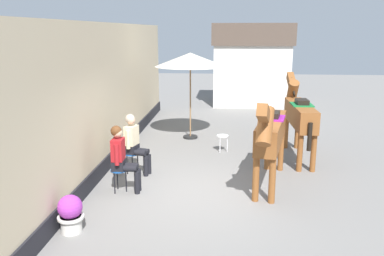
{
  "coord_description": "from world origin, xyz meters",
  "views": [
    {
      "loc": [
        0.38,
        -7.73,
        3.23
      ],
      "look_at": [
        -0.4,
        1.2,
        1.05
      ],
      "focal_mm": 37.82,
      "sensor_mm": 36.0,
      "label": 1
    }
  ],
  "objects_px": {
    "seated_visitor_near": "(121,155)",
    "cafe_parasol": "(190,60)",
    "saddled_horse_near": "(270,133)",
    "seated_visitor_far": "(134,141)",
    "spare_stool_white": "(223,137)",
    "saddled_horse_far": "(299,114)",
    "flower_planter_near": "(70,213)"
  },
  "relations": [
    {
      "from": "saddled_horse_far",
      "to": "flower_planter_near",
      "type": "bearing_deg",
      "value": -134.52
    },
    {
      "from": "seated_visitor_near",
      "to": "saddled_horse_near",
      "type": "relative_size",
      "value": 0.47
    },
    {
      "from": "seated_visitor_near",
      "to": "spare_stool_white",
      "type": "height_order",
      "value": "seated_visitor_near"
    },
    {
      "from": "spare_stool_white",
      "to": "saddled_horse_near",
      "type": "bearing_deg",
      "value": -67.37
    },
    {
      "from": "saddled_horse_far",
      "to": "flower_planter_near",
      "type": "height_order",
      "value": "saddled_horse_far"
    },
    {
      "from": "saddled_horse_near",
      "to": "cafe_parasol",
      "type": "height_order",
      "value": "cafe_parasol"
    },
    {
      "from": "flower_planter_near",
      "to": "cafe_parasol",
      "type": "relative_size",
      "value": 0.25
    },
    {
      "from": "seated_visitor_far",
      "to": "saddled_horse_far",
      "type": "height_order",
      "value": "saddled_horse_far"
    },
    {
      "from": "saddled_horse_near",
      "to": "cafe_parasol",
      "type": "relative_size",
      "value": 1.15
    },
    {
      "from": "seated_visitor_far",
      "to": "spare_stool_white",
      "type": "bearing_deg",
      "value": 43.38
    },
    {
      "from": "saddled_horse_near",
      "to": "saddled_horse_far",
      "type": "bearing_deg",
      "value": 66.06
    },
    {
      "from": "seated_visitor_near",
      "to": "saddled_horse_near",
      "type": "bearing_deg",
      "value": 10.74
    },
    {
      "from": "spare_stool_white",
      "to": "seated_visitor_near",
      "type": "bearing_deg",
      "value": -123.79
    },
    {
      "from": "seated_visitor_near",
      "to": "cafe_parasol",
      "type": "bearing_deg",
      "value": 77.09
    },
    {
      "from": "seated_visitor_near",
      "to": "seated_visitor_far",
      "type": "bearing_deg",
      "value": 89.62
    },
    {
      "from": "flower_planter_near",
      "to": "spare_stool_white",
      "type": "distance_m",
      "value": 5.3
    },
    {
      "from": "flower_planter_near",
      "to": "seated_visitor_near",
      "type": "bearing_deg",
      "value": 76.85
    },
    {
      "from": "seated_visitor_far",
      "to": "spare_stool_white",
      "type": "height_order",
      "value": "seated_visitor_far"
    },
    {
      "from": "spare_stool_white",
      "to": "flower_planter_near",
      "type": "bearing_deg",
      "value": -116.95
    },
    {
      "from": "saddled_horse_near",
      "to": "cafe_parasol",
      "type": "xyz_separation_m",
      "value": [
        -2.01,
        3.77,
        1.2
      ]
    },
    {
      "from": "seated_visitor_far",
      "to": "saddled_horse_near",
      "type": "bearing_deg",
      "value": -10.11
    },
    {
      "from": "saddled_horse_far",
      "to": "cafe_parasol",
      "type": "distance_m",
      "value": 3.59
    },
    {
      "from": "seated_visitor_near",
      "to": "saddled_horse_near",
      "type": "height_order",
      "value": "saddled_horse_near"
    },
    {
      "from": "seated_visitor_far",
      "to": "saddled_horse_far",
      "type": "distance_m",
      "value": 4.24
    },
    {
      "from": "seated_visitor_near",
      "to": "saddled_horse_near",
      "type": "xyz_separation_m",
      "value": [
        3.0,
        0.57,
        0.38
      ]
    },
    {
      "from": "flower_planter_near",
      "to": "seated_visitor_far",
      "type": "bearing_deg",
      "value": 81.71
    },
    {
      "from": "seated_visitor_near",
      "to": "cafe_parasol",
      "type": "relative_size",
      "value": 0.54
    },
    {
      "from": "seated_visitor_far",
      "to": "saddled_horse_near",
      "type": "distance_m",
      "value": 3.06
    },
    {
      "from": "saddled_horse_far",
      "to": "flower_planter_near",
      "type": "relative_size",
      "value": 4.68
    },
    {
      "from": "seated_visitor_far",
      "to": "flower_planter_near",
      "type": "bearing_deg",
      "value": -98.29
    },
    {
      "from": "seated_visitor_near",
      "to": "spare_stool_white",
      "type": "distance_m",
      "value": 3.61
    },
    {
      "from": "saddled_horse_near",
      "to": "spare_stool_white",
      "type": "relative_size",
      "value": 6.44
    }
  ]
}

